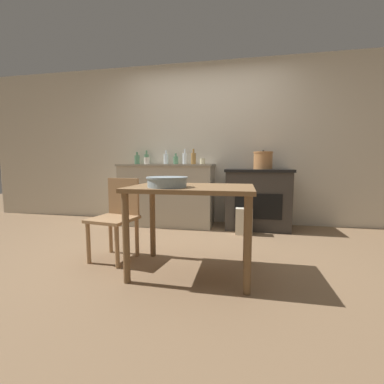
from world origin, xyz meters
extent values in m
plane|color=#896B4C|center=(0.00, 0.00, 0.00)|extent=(14.00, 14.00, 0.00)
cube|color=beige|center=(0.00, 1.58, 1.27)|extent=(8.00, 0.07, 2.55)
cube|color=#B2A893|center=(-0.56, 1.25, 0.46)|extent=(1.42, 0.60, 0.92)
cube|color=gray|center=(-0.56, 1.25, 0.93)|extent=(1.45, 0.63, 0.03)
cube|color=#38332D|center=(0.81, 1.27, 0.42)|extent=(0.91, 0.56, 0.84)
cube|color=black|center=(0.81, 1.27, 0.86)|extent=(0.95, 0.60, 0.04)
cube|color=black|center=(0.81, 0.99, 0.37)|extent=(0.63, 0.01, 0.35)
cube|color=olive|center=(0.17, -0.46, 0.75)|extent=(1.04, 0.71, 0.03)
cylinder|color=brown|center=(-0.31, -0.77, 0.36)|extent=(0.06, 0.06, 0.73)
cylinder|color=brown|center=(0.64, -0.77, 0.36)|extent=(0.06, 0.06, 0.73)
cylinder|color=brown|center=(-0.31, -0.15, 0.36)|extent=(0.06, 0.06, 0.73)
cylinder|color=brown|center=(0.64, -0.15, 0.36)|extent=(0.06, 0.06, 0.73)
cube|color=#A87F56|center=(-0.65, -0.33, 0.41)|extent=(0.46, 0.46, 0.03)
cube|color=#A87F56|center=(-0.62, -0.14, 0.62)|extent=(0.36, 0.09, 0.38)
cylinder|color=#A87F56|center=(-0.84, -0.46, 0.20)|extent=(0.04, 0.04, 0.40)
cylinder|color=#A87F56|center=(-0.52, -0.51, 0.20)|extent=(0.04, 0.04, 0.40)
cylinder|color=#A87F56|center=(-0.79, -0.14, 0.20)|extent=(0.04, 0.04, 0.40)
cylinder|color=#A87F56|center=(-0.46, -0.19, 0.20)|extent=(0.04, 0.04, 0.40)
cube|color=beige|center=(0.62, 0.87, 0.18)|extent=(0.22, 0.16, 0.36)
cylinder|color=#B77A47|center=(0.88, 1.28, 0.99)|extent=(0.27, 0.27, 0.23)
cylinder|color=#B77A47|center=(0.88, 1.28, 1.12)|extent=(0.28, 0.28, 0.02)
sphere|color=black|center=(0.88, 1.28, 1.14)|extent=(0.02, 0.02, 0.02)
cylinder|color=#93A8B2|center=(-0.01, -0.61, 0.81)|extent=(0.32, 0.32, 0.08)
cylinder|color=#8597A0|center=(-0.01, -0.61, 0.84)|extent=(0.34, 0.34, 0.01)
cylinder|color=silver|center=(-0.31, 1.38, 1.03)|extent=(0.08, 0.08, 0.17)
cylinder|color=silver|center=(-0.31, 1.38, 1.15)|extent=(0.03, 0.03, 0.07)
cylinder|color=#517F5B|center=(-1.13, 1.42, 1.02)|extent=(0.08, 0.08, 0.14)
cylinder|color=#517F5B|center=(-1.13, 1.42, 1.12)|extent=(0.03, 0.03, 0.06)
cylinder|color=#517F5B|center=(-0.47, 1.43, 1.01)|extent=(0.08, 0.08, 0.12)
cylinder|color=#517F5B|center=(-0.47, 1.43, 1.10)|extent=(0.03, 0.03, 0.05)
cylinder|color=silver|center=(-0.64, 1.46, 1.03)|extent=(0.08, 0.08, 0.16)
cylinder|color=silver|center=(-0.64, 1.46, 1.14)|extent=(0.03, 0.03, 0.06)
cylinder|color=#517F5B|center=(-0.98, 1.46, 1.03)|extent=(0.07, 0.07, 0.16)
cylinder|color=#517F5B|center=(-0.98, 1.46, 1.14)|extent=(0.03, 0.03, 0.06)
cylinder|color=olive|center=(-0.16, 1.32, 1.03)|extent=(0.08, 0.08, 0.17)
cylinder|color=olive|center=(-0.16, 1.32, 1.15)|extent=(0.03, 0.03, 0.07)
cylinder|color=beige|center=(0.01, 1.17, 0.99)|extent=(0.08, 0.08, 0.08)
cylinder|color=silver|center=(-0.81, 1.02, 1.00)|extent=(0.08, 0.08, 0.10)
camera|label=1|loc=(0.59, -2.61, 0.95)|focal=24.00mm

